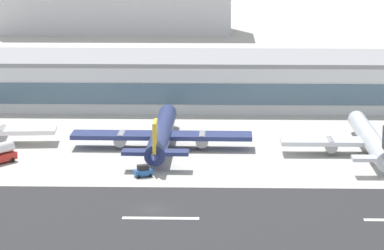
% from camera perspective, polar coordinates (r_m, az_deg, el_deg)
% --- Properties ---
extents(ground_plane, '(1400.00, 1400.00, 0.00)m').
position_cam_1_polar(ground_plane, '(158.48, -2.27, -4.92)').
color(ground_plane, '#B2AFA8').
extents(runway_strip, '(800.00, 34.87, 0.08)m').
position_cam_1_polar(runway_strip, '(154.15, -2.38, -5.40)').
color(runway_strip, '#262628').
rests_on(runway_strip, ground_plane).
extents(runway_centreline_dash_4, '(12.00, 1.20, 0.01)m').
position_cam_1_polar(runway_centreline_dash_4, '(154.04, -1.82, -5.40)').
color(runway_centreline_dash_4, white).
rests_on(runway_centreline_dash_4, runway_strip).
extents(terminal_building, '(202.58, 27.85, 11.91)m').
position_cam_1_polar(terminal_building, '(243.39, -1.20, 2.64)').
color(terminal_building, silver).
rests_on(terminal_building, ground_plane).
extents(airliner_gold_tail_gate_1, '(36.31, 44.36, 9.26)m').
position_cam_1_polar(airliner_gold_tail_gate_1, '(197.05, -1.78, -0.58)').
color(airliner_gold_tail_gate_1, navy).
rests_on(airliner_gold_tail_gate_1, ground_plane).
extents(airliner_black_tail_gate_2, '(35.37, 42.37, 8.84)m').
position_cam_1_polar(airliner_black_tail_gate_2, '(195.52, 10.32, -0.92)').
color(airliner_black_tail_gate_2, silver).
rests_on(airliner_black_tail_gate_2, ground_plane).
extents(service_baggage_tug_2, '(3.57, 2.85, 2.20)m').
position_cam_1_polar(service_baggage_tug_2, '(177.46, -2.84, -2.68)').
color(service_baggage_tug_2, '#23569E').
rests_on(service_baggage_tug_2, ground_plane).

